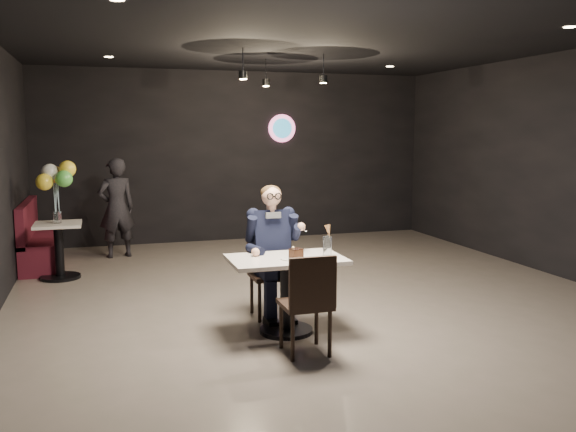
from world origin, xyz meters
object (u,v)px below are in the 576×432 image
object	(u,v)px
main_table	(286,295)
side_table	(59,251)
chair_near	(305,302)
balloon_vase	(57,217)
seated_man	(271,250)
sundae_glass	(327,247)
passerby	(117,208)
chair_far	(271,274)
booth_bench	(41,233)

from	to	relation	value
main_table	side_table	size ratio (longest dim) A/B	1.47
chair_near	side_table	distance (m)	4.21
main_table	balloon_vase	world-z (taller)	balloon_vase
seated_man	balloon_vase	xyz separation A→B (m)	(-2.25, 2.44, 0.11)
sundae_glass	balloon_vase	distance (m)	4.05
seated_man	passerby	world-z (taller)	passerby
main_table	chair_far	distance (m)	0.56
booth_bench	side_table	distance (m)	1.05
booth_bench	passerby	xyz separation A→B (m)	(1.08, 0.22, 0.31)
passerby	seated_man	bearing A→B (deg)	98.48
main_table	booth_bench	xyz separation A→B (m)	(-2.55, 3.99, 0.09)
side_table	balloon_vase	distance (m)	0.46
seated_man	balloon_vase	bearing A→B (deg)	132.63
chair_far	sundae_glass	world-z (taller)	sundae_glass
side_table	passerby	world-z (taller)	passerby
chair_near	balloon_vase	world-z (taller)	chair_near
chair_near	side_table	size ratio (longest dim) A/B	1.23
chair_near	balloon_vase	bearing A→B (deg)	122.17
passerby	main_table	bearing A→B (deg)	95.86
seated_man	side_table	size ratio (longest dim) A/B	1.93
sundae_glass	side_table	world-z (taller)	sundae_glass
seated_man	balloon_vase	size ratio (longest dim) A/B	9.13
side_table	balloon_vase	world-z (taller)	balloon_vase
seated_man	balloon_vase	world-z (taller)	seated_man
booth_bench	passerby	bearing A→B (deg)	11.35
chair_near	chair_far	bearing A→B (deg)	89.93
booth_bench	balloon_vase	size ratio (longest dim) A/B	11.87
main_table	passerby	bearing A→B (deg)	109.17
chair_far	seated_man	bearing A→B (deg)	90.00
chair_far	chair_near	xyz separation A→B (m)	(0.00, -1.12, 0.00)
seated_man	booth_bench	size ratio (longest dim) A/B	0.77
sundae_glass	side_table	xyz separation A→B (m)	(-2.64, 3.07, -0.47)
seated_man	sundae_glass	distance (m)	0.75
main_table	sundae_glass	world-z (taller)	sundae_glass
side_table	balloon_vase	bearing A→B (deg)	0.00
chair_near	passerby	size ratio (longest dim) A/B	0.59
chair_near	side_table	world-z (taller)	chair_near
seated_man	passerby	xyz separation A→B (m)	(-1.46, 3.66, 0.05)
main_table	seated_man	world-z (taller)	seated_man
chair_far	booth_bench	distance (m)	4.28
chair_near	balloon_vase	size ratio (longest dim) A/B	5.83
seated_man	sundae_glass	xyz separation A→B (m)	(0.39, -0.63, 0.13)
sundae_glass	side_table	bearing A→B (deg)	130.72
balloon_vase	chair_near	bearing A→B (deg)	-57.76
booth_bench	side_table	xyz separation A→B (m)	(0.30, -1.00, -0.10)
main_table	side_table	xyz separation A→B (m)	(-2.25, 2.99, -0.00)
chair_near	seated_man	distance (m)	1.15
chair_near	passerby	xyz separation A→B (m)	(-1.46, 4.78, 0.31)
booth_bench	side_table	world-z (taller)	booth_bench
balloon_vase	side_table	bearing A→B (deg)	0.00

